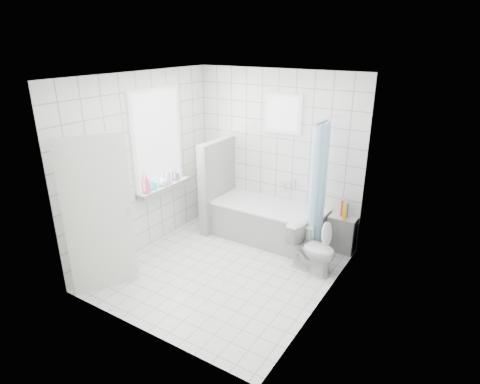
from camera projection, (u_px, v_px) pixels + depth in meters
The scene contains 19 objects.
ground at pixel (224, 269), 5.58m from camera, with size 3.00×3.00×0.00m, color white.
ceiling at pixel (221, 76), 4.64m from camera, with size 3.00×3.00×0.00m, color white.
wall_back at pixel (277, 154), 6.29m from camera, with size 2.80×0.02×2.60m, color white.
wall_front at pixel (136, 225), 3.92m from camera, with size 2.80×0.02×2.60m, color white.
wall_left at pixel (143, 164), 5.80m from camera, with size 0.02×3.00×2.60m, color white.
wall_right at pixel (328, 204), 4.42m from camera, with size 0.02×3.00×2.60m, color white.
window_left at pixel (158, 140), 5.91m from camera, with size 0.01×0.90×1.40m, color white.
window_back at pixel (283, 114), 5.97m from camera, with size 0.50×0.01×0.50m, color white.
window_sill at pixel (164, 188), 6.15m from camera, with size 0.18×1.02×0.08m, color white.
door at pixel (99, 216), 4.84m from camera, with size 0.04×0.80×2.00m, color silver.
bathtub at pixel (269, 222), 6.32m from camera, with size 1.75×0.77×0.58m.
partition_wall at pixel (217, 185), 6.58m from camera, with size 0.15×0.85×1.50m, color white.
tiled_ledge at pixel (342, 234), 5.98m from camera, with size 0.40×0.24×0.55m, color white.
toilet at pixel (313, 249), 5.45m from camera, with size 0.37×0.65×0.67m, color silver.
curtain_rod at pixel (326, 120), 5.28m from camera, with size 0.02×0.02×0.80m, color silver.
shower_curtain at pixel (317, 187), 5.50m from camera, with size 0.14×0.48×1.78m, color #4CA7E1, non-canonical shape.
tub_faucet at pixel (285, 184), 6.33m from camera, with size 0.18×0.06×0.06m, color silver.
sill_bottles at pixel (159, 180), 6.01m from camera, with size 0.16×0.76×0.31m.
ledge_bottles at pixel (344, 210), 5.82m from camera, with size 0.13×0.19×0.27m.
Camera 1 is at (2.74, -3.96, 3.02)m, focal length 30.00 mm.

